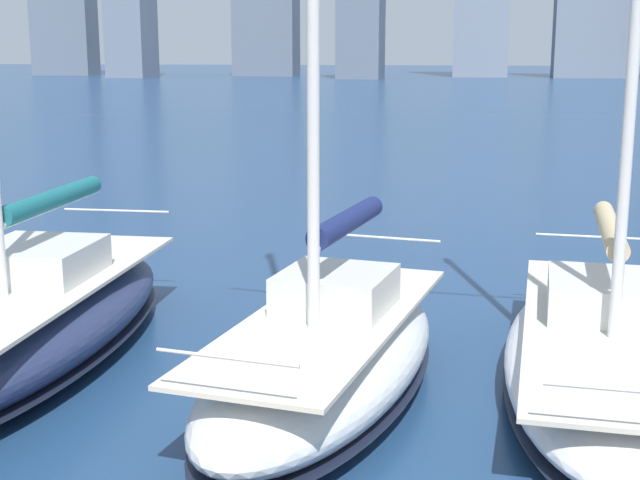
# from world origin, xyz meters

# --- Properties ---
(sailboat_tan) EXTENTS (3.50, 8.85, 11.76)m
(sailboat_tan) POSITION_xyz_m (-4.42, -6.95, 0.60)
(sailboat_tan) COLOR white
(sailboat_tan) RESTS_ON ground
(sailboat_navy) EXTENTS (3.54, 7.33, 13.00)m
(sailboat_navy) POSITION_xyz_m (-0.48, -5.65, 0.76)
(sailboat_navy) COLOR silver
(sailboat_navy) RESTS_ON ground
(sailboat_teal) EXTENTS (3.15, 8.91, 12.92)m
(sailboat_teal) POSITION_xyz_m (4.48, -6.49, 0.73)
(sailboat_teal) COLOR navy
(sailboat_teal) RESTS_ON ground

